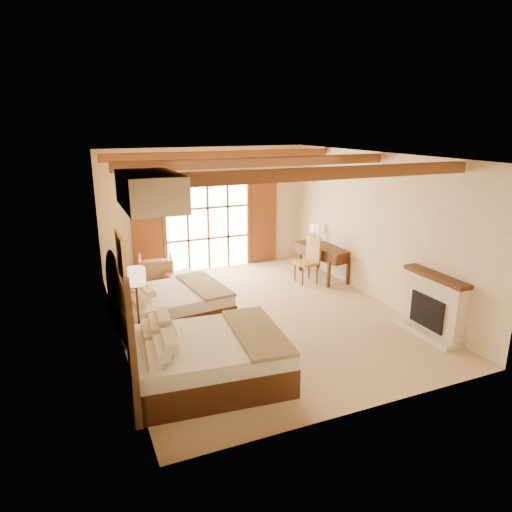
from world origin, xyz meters
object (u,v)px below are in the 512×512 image
nightstand (146,350)px  desk (323,261)px  armchair (156,270)px  bed_near (197,355)px  bed_far (163,303)px

nightstand → desk: bearing=16.6°
armchair → nightstand: bearing=85.3°
bed_near → nightstand: (-0.61, 0.83, -0.18)m
nightstand → armchair: 3.88m
bed_near → armchair: size_ratio=3.03×
bed_far → armchair: bearing=75.9°
nightstand → armchair: bearing=64.2°
bed_far → armchair: (0.31, 2.26, -0.05)m
bed_near → bed_far: bed_near is taller
nightstand → desk: 5.61m
nightstand → armchair: (0.90, 3.78, 0.09)m
bed_near → nightstand: bed_near is taller
bed_near → armchair: bearing=91.8°
bed_far → desk: bed_far is taller
desk → bed_near: bearing=-154.0°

